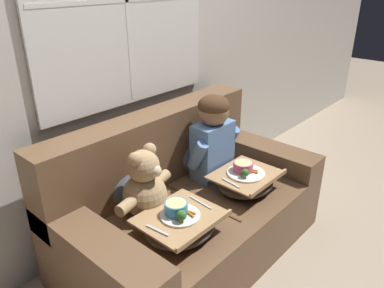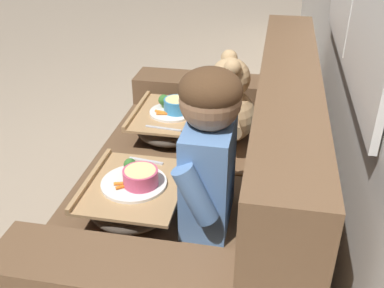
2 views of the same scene
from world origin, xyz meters
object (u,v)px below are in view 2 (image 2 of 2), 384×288
throw_pillow_behind_child (259,186)px  lap_tray_child (135,195)px  couch (211,190)px  child_figure (209,143)px  lap_tray_teddy (172,122)px  throw_pillow_behind_teddy (267,111)px  teddy_bear (228,105)px

throw_pillow_behind_child → lap_tray_child: (-0.00, -0.45, -0.10)m
couch → child_figure: size_ratio=2.85×
lap_tray_teddy → throw_pillow_behind_teddy: bearing=89.9°
couch → throw_pillow_behind_teddy: size_ratio=4.98×
teddy_bear → child_figure: bearing=0.4°
throw_pillow_behind_child → throw_pillow_behind_teddy: 0.61m
child_figure → teddy_bear: (-0.61, -0.00, -0.14)m
throw_pillow_behind_child → child_figure: 0.23m
throw_pillow_behind_child → lap_tray_teddy: bearing=-143.4°
throw_pillow_behind_teddy → teddy_bear: size_ratio=0.72×
throw_pillow_behind_child → throw_pillow_behind_teddy: (-0.61, 0.00, 0.00)m
throw_pillow_behind_teddy → teddy_bear: teddy_bear is taller
lap_tray_child → teddy_bear: bearing=156.1°
child_figure → teddy_bear: bearing=-179.6°
child_figure → lap_tray_teddy: 0.72m
child_figure → throw_pillow_behind_child: bearing=90.0°
child_figure → lap_tray_child: (-0.00, -0.27, -0.25)m
throw_pillow_behind_child → child_figure: size_ratio=0.63×
teddy_bear → lap_tray_teddy: teddy_bear is taller
child_figure → lap_tray_child: child_figure is taller
throw_pillow_behind_teddy → lap_tray_child: size_ratio=0.81×
couch → throw_pillow_behind_teddy: 0.45m
couch → throw_pillow_behind_child: 0.45m
throw_pillow_behind_child → teddy_bear: bearing=-163.2°
teddy_bear → lap_tray_child: bearing=-23.9°
throw_pillow_behind_child → lap_tray_teddy: 0.77m
throw_pillow_behind_child → lap_tray_teddy: (-0.61, -0.45, -0.10)m
throw_pillow_behind_teddy → teddy_bear: 0.18m
child_figure → lap_tray_child: 0.37m
child_figure → teddy_bear: size_ratio=1.26×
throw_pillow_behind_teddy → teddy_bear: bearing=-89.6°
couch → lap_tray_teddy: (-0.31, -0.24, 0.16)m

